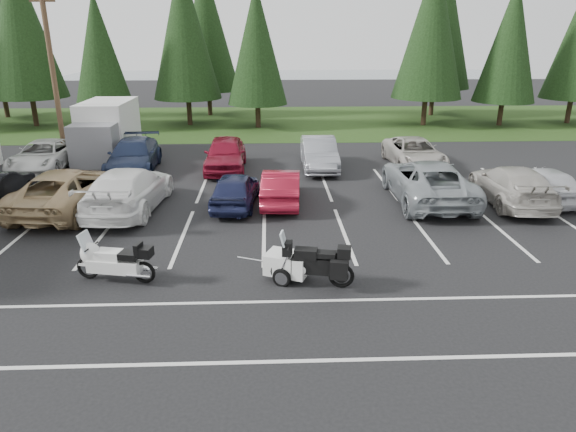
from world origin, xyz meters
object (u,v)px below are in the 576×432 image
(car_near_2, at_px, (69,189))
(car_far_0, at_px, (44,156))
(car_near_7, at_px, (512,185))
(touring_motorcycle, at_px, (114,257))
(car_far_1, at_px, (134,156))
(car_far_2, at_px, (225,154))
(car_far_3, at_px, (319,154))
(box_truck, at_px, (104,131))
(car_near_8, at_px, (543,183))
(car_far_4, at_px, (414,153))
(adventure_motorcycle, at_px, (312,259))
(car_near_4, at_px, (235,189))
(car_near_3, at_px, (129,189))
(utility_pole, at_px, (52,68))
(car_near_6, at_px, (428,181))
(car_near_5, at_px, (281,186))
(cargo_trailer, at_px, (287,266))

(car_near_2, relative_size, car_far_0, 1.15)
(car_near_2, bearing_deg, car_near_7, -173.83)
(touring_motorcycle, bearing_deg, car_far_1, 112.77)
(car_far_2, distance_m, car_far_3, 4.59)
(box_truck, xyz_separation_m, car_far_1, (2.20, -2.94, -0.68))
(car_far_3, bearing_deg, car_near_8, -32.47)
(car_far_4, distance_m, adventure_motorcycle, 14.08)
(car_far_0, bearing_deg, car_near_7, -16.85)
(car_near_2, xyz_separation_m, car_near_4, (6.25, 0.17, -0.12))
(car_near_3, height_order, touring_motorcycle, car_near_3)
(utility_pole, bearing_deg, car_far_2, -15.12)
(car_near_6, relative_size, car_near_7, 1.16)
(car_near_2, relative_size, car_near_4, 1.45)
(car_far_0, relative_size, car_far_3, 1.09)
(car_near_2, height_order, car_far_0, car_near_2)
(utility_pole, distance_m, car_near_5, 14.08)
(car_near_5, xyz_separation_m, car_far_2, (-2.58, 5.24, 0.13))
(box_truck, xyz_separation_m, car_far_4, (15.99, -2.50, -0.75))
(utility_pole, height_order, car_near_5, utility_pole)
(car_near_3, distance_m, car_near_6, 11.61)
(cargo_trailer, bearing_deg, car_far_2, 125.11)
(car_near_5, relative_size, car_near_8, 1.00)
(car_near_3, distance_m, car_near_4, 4.00)
(utility_pole, relative_size, cargo_trailer, 5.42)
(car_near_6, xyz_separation_m, touring_motorcycle, (-10.49, -6.63, -0.14))
(car_near_2, height_order, car_far_1, car_near_2)
(car_near_4, bearing_deg, car_far_3, -118.40)
(car_near_6, xyz_separation_m, car_far_3, (-3.81, 5.32, -0.07))
(car_near_3, bearing_deg, box_truck, -64.42)
(car_far_2, height_order, touring_motorcycle, car_far_2)
(box_truck, relative_size, car_near_8, 1.36)
(car_near_7, bearing_deg, car_far_2, -22.53)
(car_near_2, height_order, car_near_8, car_near_2)
(car_near_3, distance_m, car_near_7, 14.81)
(car_near_7, bearing_deg, utility_pole, -18.12)
(utility_pole, relative_size, car_near_5, 2.18)
(car_near_7, bearing_deg, car_near_2, 3.76)
(car_near_7, bearing_deg, car_near_6, -4.52)
(car_near_5, xyz_separation_m, car_far_1, (-6.98, 5.13, 0.09))
(car_far_0, distance_m, cargo_trailer, 16.90)
(utility_pole, xyz_separation_m, car_near_5, (11.18, -7.57, -4.02))
(car_near_6, bearing_deg, car_near_5, 1.27)
(car_near_4, distance_m, adventure_motorcycle, 7.15)
(car_near_8, relative_size, cargo_trailer, 2.48)
(car_near_6, bearing_deg, car_near_4, 3.73)
(car_near_4, distance_m, car_far_2, 5.64)
(car_near_4, xyz_separation_m, adventure_motorcycle, (2.40, -6.74, 0.08))
(box_truck, relative_size, car_near_2, 0.97)
(car_far_2, bearing_deg, car_near_6, -32.29)
(car_near_3, xyz_separation_m, car_near_7, (14.81, 0.22, -0.07))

